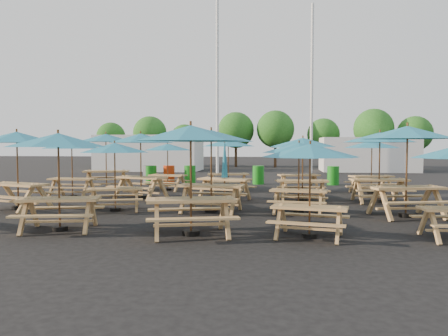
# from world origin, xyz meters

# --- Properties ---
(ground) EXTENTS (120.00, 120.00, 0.00)m
(ground) POSITION_xyz_m (0.00, 0.00, 0.00)
(ground) COLOR black
(ground) RESTS_ON ground
(picnic_unit_1) EXTENTS (3.14, 3.14, 2.45)m
(picnic_unit_1) POSITION_xyz_m (-5.92, -3.08, 2.15)
(picnic_unit_1) COLOR #A97A4B
(picnic_unit_1) RESTS_ON ground
(picnic_unit_2) EXTENTS (2.29, 2.29, 2.21)m
(picnic_unit_2) POSITION_xyz_m (-5.72, 0.15, 1.94)
(picnic_unit_2) COLOR #A97A4B
(picnic_unit_2) RESTS_ON ground
(picnic_unit_3) EXTENTS (3.08, 3.08, 2.55)m
(picnic_unit_3) POSITION_xyz_m (-5.65, 3.33, 2.23)
(picnic_unit_3) COLOR #A97A4B
(picnic_unit_3) RESTS_ON ground
(picnic_unit_4) EXTENTS (2.80, 2.80, 2.31)m
(picnic_unit_4) POSITION_xyz_m (-2.96, -6.12, 2.03)
(picnic_unit_4) COLOR #A97A4B
(picnic_unit_4) RESTS_ON ground
(picnic_unit_5) EXTENTS (2.69, 2.69, 2.10)m
(picnic_unit_5) POSITION_xyz_m (-2.79, -3.01, 1.84)
(picnic_unit_5) COLOR #A97A4B
(picnic_unit_5) RESTS_ON ground
(picnic_unit_6) EXTENTS (3.21, 3.21, 2.47)m
(picnic_unit_6) POSITION_xyz_m (-2.98, 0.12, 2.16)
(picnic_unit_6) COLOR #A97A4B
(picnic_unit_6) RESTS_ON ground
(picnic_unit_7) EXTENTS (2.61, 2.61, 2.10)m
(picnic_unit_7) POSITION_xyz_m (-2.71, 3.10, 1.84)
(picnic_unit_7) COLOR #A97A4B
(picnic_unit_7) RESTS_ON ground
(picnic_unit_8) EXTENTS (3.10, 3.10, 2.47)m
(picnic_unit_8) POSITION_xyz_m (0.22, -6.26, 2.17)
(picnic_unit_8) COLOR #A97A4B
(picnic_unit_8) RESTS_ON ground
(picnic_unit_9) EXTENTS (2.80, 2.80, 2.48)m
(picnic_unit_9) POSITION_xyz_m (0.15, -2.86, 2.18)
(picnic_unit_9) COLOR #A97A4B
(picnic_unit_9) RESTS_ON ground
(picnic_unit_10) EXTENTS (2.29, 2.13, 2.42)m
(picnic_unit_10) POSITION_xyz_m (0.22, -0.11, 0.99)
(picnic_unit_10) COLOR #A97A4B
(picnic_unit_10) RESTS_ON ground
(picnic_unit_11) EXTENTS (2.73, 2.73, 2.30)m
(picnic_unit_11) POSITION_xyz_m (-0.03, 3.28, 2.01)
(picnic_unit_11) COLOR #A97A4B
(picnic_unit_11) RESTS_ON ground
(picnic_unit_12) EXTENTS (2.50, 2.50, 2.06)m
(picnic_unit_12) POSITION_xyz_m (2.82, -6.20, 1.80)
(picnic_unit_12) COLOR #A97A4B
(picnic_unit_12) RESTS_ON ground
(picnic_unit_13) EXTENTS (2.44, 2.44, 2.10)m
(picnic_unit_13) POSITION_xyz_m (2.75, -2.83, 1.84)
(picnic_unit_13) COLOR #A97A4B
(picnic_unit_13) RESTS_ON ground
(picnic_unit_14) EXTENTS (2.37, 2.37, 2.29)m
(picnic_unit_14) POSITION_xyz_m (3.01, -0.01, 2.01)
(picnic_unit_14) COLOR #A97A4B
(picnic_unit_14) RESTS_ON ground
(picnic_unit_15) EXTENTS (2.77, 2.77, 2.23)m
(picnic_unit_15) POSITION_xyz_m (3.04, 3.32, 1.96)
(picnic_unit_15) COLOR #A97A4B
(picnic_unit_15) RESTS_ON ground
(picnic_unit_17) EXTENTS (3.18, 3.18, 2.57)m
(picnic_unit_17) POSITION_xyz_m (5.70, -3.09, 2.25)
(picnic_unit_17) COLOR #A97A4B
(picnic_unit_17) RESTS_ON ground
(picnic_unit_18) EXTENTS (2.73, 2.73, 2.48)m
(picnic_unit_18) POSITION_xyz_m (5.67, 0.05, 2.17)
(picnic_unit_18) COLOR #A97A4B
(picnic_unit_18) RESTS_ON ground
(picnic_unit_19) EXTENTS (2.80, 2.80, 2.23)m
(picnic_unit_19) POSITION_xyz_m (6.01, 2.99, 1.95)
(picnic_unit_19) COLOR #A97A4B
(picnic_unit_19) RESTS_ON ground
(waste_bin_0) EXTENTS (0.59, 0.59, 0.95)m
(waste_bin_0) POSITION_xyz_m (-4.42, 6.26, 0.47)
(waste_bin_0) COLOR #177F18
(waste_bin_0) RESTS_ON ground
(waste_bin_1) EXTENTS (0.59, 0.59, 0.95)m
(waste_bin_1) POSITION_xyz_m (-4.57, 6.35, 0.47)
(waste_bin_1) COLOR gray
(waste_bin_1) RESTS_ON ground
(waste_bin_2) EXTENTS (0.59, 0.59, 0.95)m
(waste_bin_2) POSITION_xyz_m (-3.54, 6.57, 0.47)
(waste_bin_2) COLOR red
(waste_bin_2) RESTS_ON ground
(waste_bin_3) EXTENTS (0.59, 0.59, 0.95)m
(waste_bin_3) POSITION_xyz_m (-2.45, 6.70, 0.47)
(waste_bin_3) COLOR #177F18
(waste_bin_3) RESTS_ON ground
(waste_bin_4) EXTENTS (0.59, 0.59, 0.95)m
(waste_bin_4) POSITION_xyz_m (1.14, 6.76, 0.47)
(waste_bin_4) COLOR #177F18
(waste_bin_4) RESTS_ON ground
(waste_bin_5) EXTENTS (0.59, 0.59, 0.95)m
(waste_bin_5) POSITION_xyz_m (4.92, 6.80, 0.47)
(waste_bin_5) COLOR #177F18
(waste_bin_5) RESTS_ON ground
(mast_0) EXTENTS (0.20, 0.20, 12.00)m
(mast_0) POSITION_xyz_m (-2.00, 14.00, 6.00)
(mast_0) COLOR silver
(mast_0) RESTS_ON ground
(mast_1) EXTENTS (0.20, 0.20, 12.00)m
(mast_1) POSITION_xyz_m (4.50, 16.00, 6.00)
(mast_1) COLOR silver
(mast_1) RESTS_ON ground
(event_tent_0) EXTENTS (8.00, 4.00, 2.80)m
(event_tent_0) POSITION_xyz_m (-8.00, 18.00, 1.40)
(event_tent_0) COLOR silver
(event_tent_0) RESTS_ON ground
(event_tent_1) EXTENTS (7.00, 4.00, 2.60)m
(event_tent_1) POSITION_xyz_m (9.00, 19.00, 1.30)
(event_tent_1) COLOR silver
(event_tent_1) RESTS_ON ground
(tree_0) EXTENTS (2.80, 2.80, 4.24)m
(tree_0) POSITION_xyz_m (-14.07, 25.25, 2.83)
(tree_0) COLOR #382314
(tree_0) RESTS_ON ground
(tree_1) EXTENTS (3.11, 3.11, 4.72)m
(tree_1) POSITION_xyz_m (-9.74, 23.90, 3.15)
(tree_1) COLOR #382314
(tree_1) RESTS_ON ground
(tree_2) EXTENTS (2.59, 2.59, 3.93)m
(tree_2) POSITION_xyz_m (-6.39, 23.65, 2.62)
(tree_2) COLOR #382314
(tree_2) RESTS_ON ground
(tree_3) EXTENTS (3.36, 3.36, 5.09)m
(tree_3) POSITION_xyz_m (-1.75, 24.72, 3.41)
(tree_3) COLOR #382314
(tree_3) RESTS_ON ground
(tree_4) EXTENTS (3.41, 3.41, 5.17)m
(tree_4) POSITION_xyz_m (1.90, 24.26, 3.46)
(tree_4) COLOR #382314
(tree_4) RESTS_ON ground
(tree_5) EXTENTS (2.94, 2.94, 4.45)m
(tree_5) POSITION_xyz_m (6.22, 24.67, 2.97)
(tree_5) COLOR #382314
(tree_5) RESTS_ON ground
(tree_6) EXTENTS (3.38, 3.38, 5.13)m
(tree_6) POSITION_xyz_m (10.23, 22.90, 3.43)
(tree_6) COLOR #382314
(tree_6) RESTS_ON ground
(tree_7) EXTENTS (2.95, 2.95, 4.48)m
(tree_7) POSITION_xyz_m (13.63, 22.92, 2.99)
(tree_7) COLOR #382314
(tree_7) RESTS_ON ground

